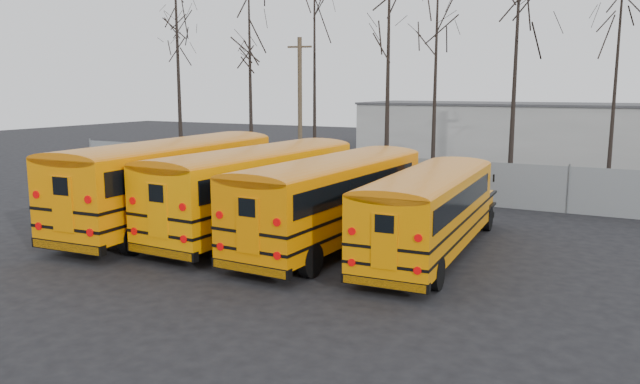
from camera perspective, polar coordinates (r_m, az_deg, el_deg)
The scene contains 16 objects.
ground at distance 19.76m, azimuth -6.43°, elevation -5.96°, with size 120.00×120.00×0.00m, color black.
fence at distance 30.04m, azimuth 6.42°, elevation 1.34°, with size 40.00×0.04×2.00m, color gray.
distant_building at distance 48.64m, azimuth 17.29°, elevation 5.28°, with size 22.00×8.00×4.00m, color #B4B4AF.
bus_a at distance 24.09m, azimuth -13.16°, elevation 1.50°, with size 3.46×12.30×3.40m.
bus_b at distance 22.58m, azimuth -5.55°, elevation 0.90°, with size 3.13×11.60×3.22m.
bus_c at distance 20.69m, azimuth 1.39°, elevation -0.10°, with size 2.96×11.05×3.07m.
bus_d at distance 19.68m, azimuth 10.10°, elevation -1.19°, with size 2.82×10.14×2.81m.
utility_pole_left at distance 36.15m, azimuth -1.84°, elevation 7.77°, with size 1.43×0.35×8.06m.
tree_0 at distance 44.10m, azimuth -12.86°, elevation 10.70°, with size 0.26×0.26×12.64m, color black.
tree_1 at distance 38.50m, azimuth -12.74°, elevation 9.56°, with size 0.26×0.26×10.84m, color black.
tree_2 at distance 35.46m, azimuth -6.39°, elevation 9.52°, with size 0.26×0.26×10.56m, color black.
tree_3 at distance 36.83m, azimuth -0.51°, elevation 11.45°, with size 0.26×0.26×12.96m, color black.
tree_4 at distance 31.64m, azimuth 6.22°, elevation 10.28°, with size 0.26×0.26×11.38m, color black.
tree_5 at distance 31.79m, azimuth 10.48°, elevation 9.50°, with size 0.26×0.26×10.64m, color black.
tree_6 at distance 32.15m, azimuth 17.40°, elevation 10.46°, with size 0.26×0.26×12.02m, color black.
tree_7 at distance 30.22m, azimuth 25.39°, elevation 8.92°, with size 0.26×0.26×10.81m, color black.
Camera 1 is at (10.71, -15.74, 5.27)m, focal length 35.00 mm.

